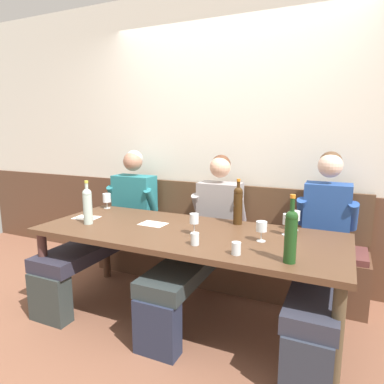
{
  "coord_description": "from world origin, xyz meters",
  "views": [
    {
      "loc": [
        1.05,
        -2.13,
        1.47
      ],
      "look_at": [
        -0.11,
        0.43,
        0.95
      ],
      "focal_mm": 31.72,
      "sensor_mm": 36.0,
      "label": 1
    }
  ],
  "objects_px": {
    "wine_bottle_green_tall": "(291,234)",
    "wine_bottle_amber_mid": "(88,205)",
    "dining_table": "(186,240)",
    "wall_bench": "(220,254)",
    "wine_glass_near_bucket": "(194,220)",
    "wine_bottle_clear_water": "(238,204)",
    "water_tumbler_left": "(236,248)",
    "wine_glass_mid_right": "(287,221)",
    "person_center_left_seat": "(204,235)",
    "wine_glass_right_end": "(295,216)",
    "water_tumbler_center": "(195,239)",
    "person_left_seat": "(112,222)",
    "wine_glass_center_front": "(107,199)",
    "wine_glass_center_rear": "(262,227)",
    "person_right_seat": "(322,246)"
  },
  "relations": [
    {
      "from": "wine_glass_near_bucket",
      "to": "wine_bottle_clear_water",
      "type": "bearing_deg",
      "value": 62.54
    },
    {
      "from": "dining_table",
      "to": "person_left_seat",
      "type": "distance_m",
      "value": 1.02
    },
    {
      "from": "person_center_left_seat",
      "to": "water_tumbler_left",
      "type": "height_order",
      "value": "person_center_left_seat"
    },
    {
      "from": "wine_bottle_green_tall",
      "to": "wine_glass_mid_right",
      "type": "distance_m",
      "value": 0.53
    },
    {
      "from": "wine_glass_mid_right",
      "to": "dining_table",
      "type": "bearing_deg",
      "value": -162.67
    },
    {
      "from": "person_center_left_seat",
      "to": "wine_bottle_clear_water",
      "type": "height_order",
      "value": "person_center_left_seat"
    },
    {
      "from": "dining_table",
      "to": "wall_bench",
      "type": "bearing_deg",
      "value": 90.0
    },
    {
      "from": "water_tumbler_center",
      "to": "person_left_seat",
      "type": "bearing_deg",
      "value": 152.64
    },
    {
      "from": "wall_bench",
      "to": "water_tumbler_left",
      "type": "distance_m",
      "value": 1.26
    },
    {
      "from": "wine_bottle_amber_mid",
      "to": "wine_glass_right_end",
      "type": "height_order",
      "value": "wine_bottle_amber_mid"
    },
    {
      "from": "person_left_seat",
      "to": "wine_bottle_clear_water",
      "type": "relative_size",
      "value": 3.71
    },
    {
      "from": "wine_glass_center_front",
      "to": "water_tumbler_left",
      "type": "height_order",
      "value": "wine_glass_center_front"
    },
    {
      "from": "wine_glass_center_front",
      "to": "water_tumbler_left",
      "type": "relative_size",
      "value": 1.84
    },
    {
      "from": "person_center_left_seat",
      "to": "wine_glass_center_rear",
      "type": "xyz_separation_m",
      "value": [
        0.56,
        -0.34,
        0.23
      ]
    },
    {
      "from": "wine_bottle_green_tall",
      "to": "wine_bottle_amber_mid",
      "type": "bearing_deg",
      "value": 174.43
    },
    {
      "from": "person_center_left_seat",
      "to": "wine_glass_center_front",
      "type": "bearing_deg",
      "value": 178.79
    },
    {
      "from": "wall_bench",
      "to": "person_center_left_seat",
      "type": "height_order",
      "value": "person_center_left_seat"
    },
    {
      "from": "person_center_left_seat",
      "to": "wine_glass_mid_right",
      "type": "bearing_deg",
      "value": -10.0
    },
    {
      "from": "person_center_left_seat",
      "to": "wine_bottle_green_tall",
      "type": "height_order",
      "value": "person_center_left_seat"
    },
    {
      "from": "dining_table",
      "to": "wine_glass_right_end",
      "type": "bearing_deg",
      "value": 26.28
    },
    {
      "from": "dining_table",
      "to": "wine_bottle_clear_water",
      "type": "relative_size",
      "value": 6.24
    },
    {
      "from": "person_center_left_seat",
      "to": "wine_glass_center_front",
      "type": "distance_m",
      "value": 1.05
    },
    {
      "from": "person_left_seat",
      "to": "wine_glass_center_front",
      "type": "relative_size",
      "value": 9.47
    },
    {
      "from": "wine_bottle_clear_water",
      "to": "wine_glass_near_bucket",
      "type": "xyz_separation_m",
      "value": [
        -0.21,
        -0.4,
        -0.05
      ]
    },
    {
      "from": "person_center_left_seat",
      "to": "wine_bottle_amber_mid",
      "type": "xyz_separation_m",
      "value": [
        -0.81,
        -0.48,
        0.28
      ]
    },
    {
      "from": "dining_table",
      "to": "wine_glass_near_bucket",
      "type": "distance_m",
      "value": 0.2
    },
    {
      "from": "person_right_seat",
      "to": "wine_bottle_clear_water",
      "type": "bearing_deg",
      "value": -179.17
    },
    {
      "from": "wall_bench",
      "to": "wine_glass_mid_right",
      "type": "xyz_separation_m",
      "value": [
        0.7,
        -0.53,
        0.55
      ]
    },
    {
      "from": "wine_glass_center_rear",
      "to": "wine_bottle_amber_mid",
      "type": "bearing_deg",
      "value": -173.92
    },
    {
      "from": "wine_bottle_amber_mid",
      "to": "wine_glass_near_bucket",
      "type": "relative_size",
      "value": 2.27
    },
    {
      "from": "wine_bottle_clear_water",
      "to": "dining_table",
      "type": "bearing_deg",
      "value": -129.88
    },
    {
      "from": "wall_bench",
      "to": "wine_glass_right_end",
      "type": "height_order",
      "value": "wall_bench"
    },
    {
      "from": "wine_bottle_green_tall",
      "to": "water_tumbler_center",
      "type": "relative_size",
      "value": 4.83
    },
    {
      "from": "wine_glass_right_end",
      "to": "wine_glass_center_front",
      "type": "relative_size",
      "value": 1.04
    },
    {
      "from": "wall_bench",
      "to": "person_left_seat",
      "type": "height_order",
      "value": "person_left_seat"
    },
    {
      "from": "person_left_seat",
      "to": "water_tumbler_center",
      "type": "distance_m",
      "value": 1.29
    },
    {
      "from": "wine_glass_right_end",
      "to": "wall_bench",
      "type": "bearing_deg",
      "value": 152.23
    },
    {
      "from": "wall_bench",
      "to": "person_center_left_seat",
      "type": "bearing_deg",
      "value": -89.48
    },
    {
      "from": "wine_glass_center_front",
      "to": "wine_glass_mid_right",
      "type": "xyz_separation_m",
      "value": [
        1.72,
        -0.14,
        0.01
      ]
    },
    {
      "from": "person_left_seat",
      "to": "water_tumbler_left",
      "type": "distance_m",
      "value": 1.59
    },
    {
      "from": "wine_glass_center_front",
      "to": "wine_glass_right_end",
      "type": "bearing_deg",
      "value": 0.0
    },
    {
      "from": "dining_table",
      "to": "wine_glass_mid_right",
      "type": "height_order",
      "value": "wine_glass_mid_right"
    },
    {
      "from": "dining_table",
      "to": "wine_glass_right_end",
      "type": "xyz_separation_m",
      "value": [
        0.73,
        0.36,
        0.18
      ]
    },
    {
      "from": "wine_glass_center_front",
      "to": "water_tumbler_center",
      "type": "distance_m",
      "value": 1.35
    },
    {
      "from": "wall_bench",
      "to": "wine_glass_right_end",
      "type": "distance_m",
      "value": 0.99
    },
    {
      "from": "person_right_seat",
      "to": "water_tumbler_left",
      "type": "bearing_deg",
      "value": -124.33
    },
    {
      "from": "wine_glass_mid_right",
      "to": "water_tumbler_center",
      "type": "xyz_separation_m",
      "value": [
        -0.52,
        -0.47,
        -0.07
      ]
    },
    {
      "from": "wine_glass_center_rear",
      "to": "water_tumbler_left",
      "type": "height_order",
      "value": "wine_glass_center_rear"
    },
    {
      "from": "wine_glass_right_end",
      "to": "water_tumbler_center",
      "type": "xyz_separation_m",
      "value": [
        -0.55,
        -0.61,
        -0.07
      ]
    },
    {
      "from": "wall_bench",
      "to": "wine_glass_right_end",
      "type": "bearing_deg",
      "value": -27.77
    }
  ]
}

